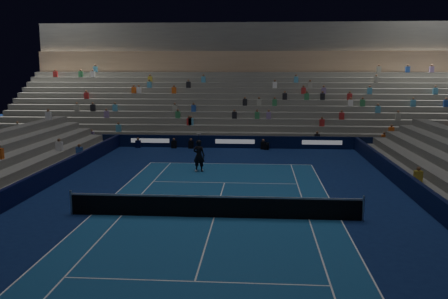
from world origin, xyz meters
The scene contains 9 objects.
ground centered at (0.00, 0.00, 0.00)m, with size 90.00×90.00×0.00m, color #0D1D4E.
court_surface centered at (0.00, 0.00, 0.01)m, with size 10.97×23.77×0.01m, color navy.
sponsor_barrier_far centered at (0.00, 18.50, 0.50)m, with size 44.00×0.25×1.00m, color black.
sponsor_barrier_east centered at (9.70, 0.00, 0.50)m, with size 0.25×37.00×1.00m, color black.
sponsor_barrier_west centered at (-9.70, 0.00, 0.50)m, with size 0.25×37.00×1.00m, color black.
grandstand_main centered at (0.00, 27.90, 3.38)m, with size 44.00×15.20×11.20m.
tennis_net centered at (0.00, 0.00, 0.50)m, with size 12.90×0.10×1.10m.
tennis_player centered at (-1.82, 9.33, 1.02)m, with size 0.74×0.49×2.03m, color black.
broadcast_camera centered at (2.55, 17.89, 0.28)m, with size 0.45×0.86×0.53m.
Camera 1 is at (1.89, -20.07, 6.48)m, focal length 38.43 mm.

